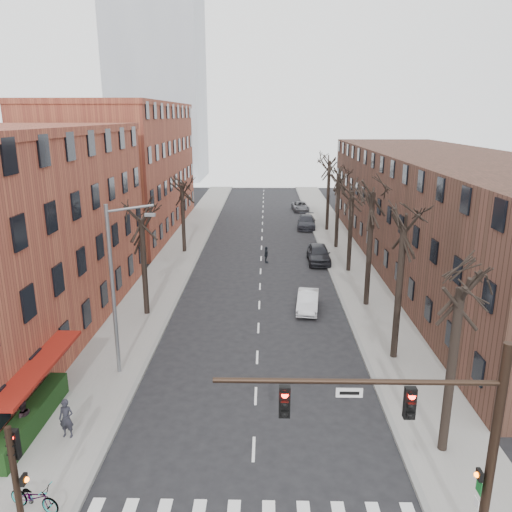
# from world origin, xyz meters

# --- Properties ---
(sidewalk_left) EXTENTS (4.00, 90.00, 0.15)m
(sidewalk_left) POSITION_xyz_m (-8.00, 35.00, 0.07)
(sidewalk_left) COLOR gray
(sidewalk_left) RESTS_ON ground
(sidewalk_right) EXTENTS (4.00, 90.00, 0.15)m
(sidewalk_right) POSITION_xyz_m (8.00, 35.00, 0.07)
(sidewalk_right) COLOR gray
(sidewalk_right) RESTS_ON ground
(building_left_far) EXTENTS (12.00, 28.00, 14.00)m
(building_left_far) POSITION_xyz_m (-16.00, 44.00, 7.00)
(building_left_far) COLOR brown
(building_left_far) RESTS_ON ground
(building_right) EXTENTS (12.00, 50.00, 10.00)m
(building_right) POSITION_xyz_m (16.00, 30.00, 5.00)
(building_right) COLOR #4B2C23
(building_right) RESTS_ON ground
(office_tower) EXTENTS (18.00, 18.00, 60.00)m
(office_tower) POSITION_xyz_m (-22.00, 95.00, 30.00)
(office_tower) COLOR #B2B7BF
(office_tower) RESTS_ON ground
(awning_left) EXTENTS (1.20, 7.00, 0.15)m
(awning_left) POSITION_xyz_m (-9.40, 6.00, 0.00)
(awning_left) COLOR maroon
(awning_left) RESTS_ON ground
(hedge) EXTENTS (0.80, 6.00, 1.00)m
(hedge) POSITION_xyz_m (-9.50, 5.00, 0.65)
(hedge) COLOR #1A3713
(hedge) RESTS_ON sidewalk_left
(tree_right_a) EXTENTS (5.20, 5.20, 10.00)m
(tree_right_a) POSITION_xyz_m (7.60, 4.00, 0.00)
(tree_right_a) COLOR black
(tree_right_a) RESTS_ON ground
(tree_right_b) EXTENTS (5.20, 5.20, 10.80)m
(tree_right_b) POSITION_xyz_m (7.60, 12.00, 0.00)
(tree_right_b) COLOR black
(tree_right_b) RESTS_ON ground
(tree_right_c) EXTENTS (5.20, 5.20, 11.60)m
(tree_right_c) POSITION_xyz_m (7.60, 20.00, 0.00)
(tree_right_c) COLOR black
(tree_right_c) RESTS_ON ground
(tree_right_d) EXTENTS (5.20, 5.20, 10.00)m
(tree_right_d) POSITION_xyz_m (7.60, 28.00, 0.00)
(tree_right_d) COLOR black
(tree_right_d) RESTS_ON ground
(tree_right_e) EXTENTS (5.20, 5.20, 10.80)m
(tree_right_e) POSITION_xyz_m (7.60, 36.00, 0.00)
(tree_right_e) COLOR black
(tree_right_e) RESTS_ON ground
(tree_right_f) EXTENTS (5.20, 5.20, 11.60)m
(tree_right_f) POSITION_xyz_m (7.60, 44.00, 0.00)
(tree_right_f) COLOR black
(tree_right_f) RESTS_ON ground
(tree_left_a) EXTENTS (5.20, 5.20, 9.50)m
(tree_left_a) POSITION_xyz_m (-7.60, 18.00, 0.00)
(tree_left_a) COLOR black
(tree_left_a) RESTS_ON ground
(tree_left_b) EXTENTS (5.20, 5.20, 9.50)m
(tree_left_b) POSITION_xyz_m (-7.60, 34.00, 0.00)
(tree_left_b) COLOR black
(tree_left_b) RESTS_ON ground
(signal_mast_arm) EXTENTS (8.14, 0.30, 7.20)m
(signal_mast_arm) POSITION_xyz_m (5.45, -1.00, 4.40)
(signal_mast_arm) COLOR black
(signal_mast_arm) RESTS_ON ground
(signal_pole_left) EXTENTS (0.47, 0.44, 4.40)m
(signal_pole_left) POSITION_xyz_m (-6.99, -0.95, 2.61)
(signal_pole_left) COLOR black
(signal_pole_left) RESTS_ON ground
(streetlight) EXTENTS (2.45, 0.22, 9.03)m
(streetlight) POSITION_xyz_m (-7.03, 10.00, 5.01)
(streetlight) COLOR slate
(streetlight) RESTS_ON ground
(silver_sedan) EXTENTS (1.90, 4.19, 1.33)m
(silver_sedan) POSITION_xyz_m (3.39, 19.13, 0.67)
(silver_sedan) COLOR silver
(silver_sedan) RESTS_ON ground
(parked_car_near) EXTENTS (2.07, 5.01, 1.70)m
(parked_car_near) POSITION_xyz_m (5.30, 30.85, 0.85)
(parked_car_near) COLOR black
(parked_car_near) RESTS_ON ground
(parked_car_mid) EXTENTS (2.50, 5.35, 1.51)m
(parked_car_mid) POSITION_xyz_m (5.30, 45.40, 0.76)
(parked_car_mid) COLOR #21222A
(parked_car_mid) RESTS_ON ground
(parked_car_far) EXTENTS (2.47, 4.73, 1.27)m
(parked_car_far) POSITION_xyz_m (5.30, 56.63, 0.64)
(parked_car_far) COLOR #505157
(parked_car_far) RESTS_ON ground
(pedestrian_a) EXTENTS (0.65, 0.45, 1.70)m
(pedestrian_a) POSITION_xyz_m (-7.78, 4.49, 1.00)
(pedestrian_a) COLOR black
(pedestrian_a) RESTS_ON sidewalk_left
(pedestrian_b) EXTENTS (0.98, 0.95, 1.60)m
(pedestrian_b) POSITION_xyz_m (-9.60, 4.51, 0.95)
(pedestrian_b) COLOR black
(pedestrian_b) RESTS_ON sidewalk_left
(pedestrian_crossing) EXTENTS (0.44, 0.92, 1.53)m
(pedestrian_crossing) POSITION_xyz_m (0.48, 30.63, 0.77)
(pedestrian_crossing) COLOR black
(pedestrian_crossing) RESTS_ON ground
(bicycle) EXTENTS (2.03, 1.16, 1.01)m
(bicycle) POSITION_xyz_m (-7.34, 0.47, 0.66)
(bicycle) COLOR gray
(bicycle) RESTS_ON sidewalk_left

